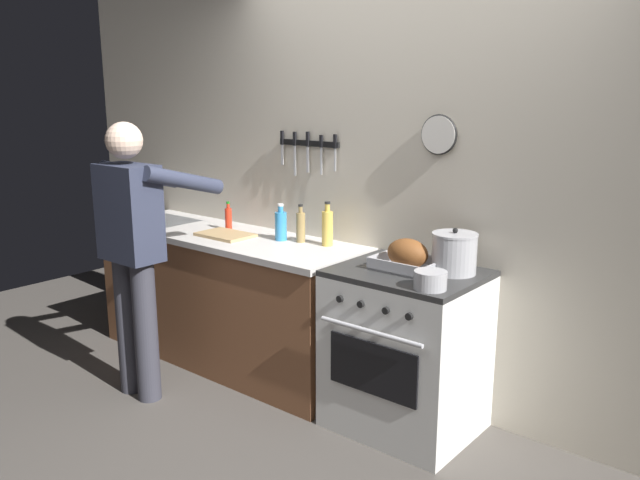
# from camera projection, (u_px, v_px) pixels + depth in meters

# --- Properties ---
(wall_back) EXTENTS (6.00, 0.13, 2.60)m
(wall_back) POSITION_uv_depth(u_px,v_px,m) (411.00, 184.00, 3.73)
(wall_back) COLOR beige
(wall_back) RESTS_ON ground
(counter_block) EXTENTS (2.03, 0.65, 0.90)m
(counter_block) POSITION_uv_depth(u_px,v_px,m) (227.00, 297.00, 4.40)
(counter_block) COLOR brown
(counter_block) RESTS_ON ground
(stove) EXTENTS (0.76, 0.67, 0.90)m
(stove) POSITION_uv_depth(u_px,v_px,m) (405.00, 350.00, 3.51)
(stove) COLOR white
(stove) RESTS_ON ground
(person_cook) EXTENTS (0.51, 0.63, 1.66)m
(person_cook) POSITION_uv_depth(u_px,v_px,m) (134.00, 244.00, 3.79)
(person_cook) COLOR #383842
(person_cook) RESTS_ON ground
(roasting_pan) EXTENTS (0.35, 0.26, 0.17)m
(roasting_pan) POSITION_uv_depth(u_px,v_px,m) (407.00, 256.00, 3.41)
(roasting_pan) COLOR #B7B7BC
(roasting_pan) RESTS_ON stove
(stock_pot) EXTENTS (0.24, 0.24, 0.24)m
(stock_pot) POSITION_uv_depth(u_px,v_px,m) (454.00, 253.00, 3.34)
(stock_pot) COLOR #B7B7BC
(stock_pot) RESTS_ON stove
(saucepan) EXTENTS (0.16, 0.16, 0.09)m
(saucepan) POSITION_uv_depth(u_px,v_px,m) (430.00, 280.00, 3.09)
(saucepan) COLOR #B7B7BC
(saucepan) RESTS_ON stove
(cutting_board) EXTENTS (0.36, 0.24, 0.02)m
(cutting_board) POSITION_uv_depth(u_px,v_px,m) (225.00, 235.00, 4.21)
(cutting_board) COLOR tan
(cutting_board) RESTS_ON counter_block
(bottle_vinegar) EXTENTS (0.06, 0.06, 0.24)m
(bottle_vinegar) POSITION_uv_depth(u_px,v_px,m) (301.00, 226.00, 4.03)
(bottle_vinegar) COLOR #997F4C
(bottle_vinegar) RESTS_ON counter_block
(bottle_dish_soap) EXTENTS (0.08, 0.08, 0.23)m
(bottle_dish_soap) POSITION_uv_depth(u_px,v_px,m) (281.00, 225.00, 4.08)
(bottle_dish_soap) COLOR #338CCC
(bottle_dish_soap) RESTS_ON counter_block
(bottle_cooking_oil) EXTENTS (0.07, 0.07, 0.27)m
(bottle_cooking_oil) POSITION_uv_depth(u_px,v_px,m) (327.00, 227.00, 3.94)
(bottle_cooking_oil) COLOR gold
(bottle_cooking_oil) RESTS_ON counter_block
(bottle_hot_sauce) EXTENTS (0.05, 0.05, 0.20)m
(bottle_hot_sauce) POSITION_uv_depth(u_px,v_px,m) (228.00, 218.00, 4.39)
(bottle_hot_sauce) COLOR red
(bottle_hot_sauce) RESTS_ON counter_block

